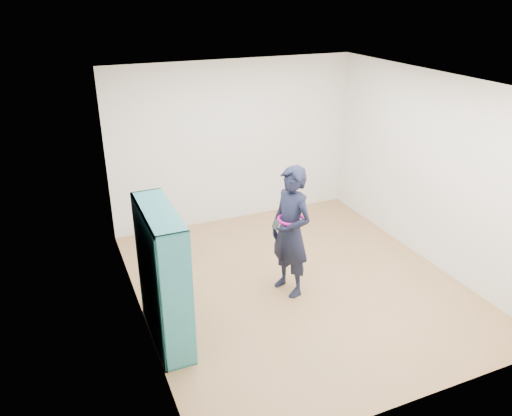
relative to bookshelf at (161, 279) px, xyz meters
name	(u,v)px	position (x,y,z in m)	size (l,w,h in m)	color
floor	(297,283)	(1.85, 0.39, -0.75)	(4.50, 4.50, 0.00)	#9C7747
ceiling	(304,83)	(1.85, 0.39, 1.85)	(4.50, 4.50, 0.00)	white
wall_left	(134,220)	(-0.15, 0.39, 0.55)	(0.02, 4.50, 2.60)	silver
wall_right	(431,170)	(3.85, 0.39, 0.55)	(0.02, 4.50, 2.60)	silver
wall_back	(234,143)	(1.85, 2.64, 0.55)	(4.00, 0.02, 2.60)	silver
wall_front	(426,286)	(1.85, -1.86, 0.55)	(4.00, 0.02, 2.60)	silver
bookshelf	(161,279)	(0.00, 0.00, 0.00)	(0.34, 1.16, 1.54)	teal
person	(291,232)	(1.68, 0.29, 0.09)	(0.55, 0.70, 1.68)	black
smartphone	(276,225)	(1.50, 0.34, 0.20)	(0.06, 0.09, 0.14)	silver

